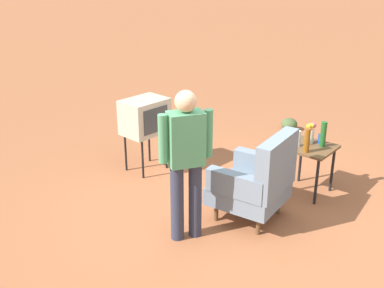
{
  "coord_description": "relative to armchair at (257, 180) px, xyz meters",
  "views": [
    {
      "loc": [
        4.11,
        2.66,
        2.88
      ],
      "look_at": [
        -0.12,
        -0.83,
        0.65
      ],
      "focal_mm": 44.48,
      "sensor_mm": 36.0,
      "label": 1
    }
  ],
  "objects": [
    {
      "name": "ground_plane",
      "position": [
        0.04,
        -0.19,
        -0.5
      ],
      "size": [
        60.0,
        60.0,
        0.0
      ],
      "primitive_type": "plane",
      "color": "#A05B38"
    },
    {
      "name": "bottle_wine_green",
      "position": [
        -1.09,
        0.25,
        0.29
      ],
      "size": [
        0.07,
        0.07,
        0.32
      ],
      "primitive_type": "cylinder",
      "color": "#1E5623",
      "rests_on": "side_table"
    },
    {
      "name": "soda_can_blue",
      "position": [
        -1.17,
        0.19,
        0.19
      ],
      "size": [
        0.07,
        0.07,
        0.12
      ],
      "primitive_type": "cylinder",
      "color": "blue",
      "rests_on": "side_table"
    },
    {
      "name": "bottle_short_clear",
      "position": [
        -0.9,
        0.01,
        0.23
      ],
      "size": [
        0.06,
        0.06,
        0.2
      ],
      "primitive_type": "cylinder",
      "color": "silver",
      "rests_on": "side_table"
    },
    {
      "name": "person_standing",
      "position": [
        0.78,
        -0.39,
        0.44
      ],
      "size": [
        0.5,
        0.38,
        1.64
      ],
      "color": "#2D3347",
      "rests_on": "ground"
    },
    {
      "name": "bottle_tall_amber",
      "position": [
        -0.8,
        0.18,
        0.28
      ],
      "size": [
        0.07,
        0.07,
        0.3
      ],
      "primitive_type": "cylinder",
      "color": "brown",
      "rests_on": "side_table"
    },
    {
      "name": "side_table",
      "position": [
        -0.99,
        0.14,
        0.04
      ],
      "size": [
        0.56,
        0.56,
        0.63
      ],
      "color": "black",
      "rests_on": "ground"
    },
    {
      "name": "tv_on_stand",
      "position": [
        -0.18,
        -1.93,
        0.28
      ],
      "size": [
        0.63,
        0.48,
        1.03
      ],
      "color": "black",
      "rests_on": "ground"
    },
    {
      "name": "armchair",
      "position": [
        0.0,
        0.0,
        0.0
      ],
      "size": [
        0.85,
        0.86,
        1.06
      ],
      "color": "brown",
      "rests_on": "ground"
    },
    {
      "name": "flower_vase",
      "position": [
        -1.09,
        0.08,
        0.28
      ],
      "size": [
        0.14,
        0.1,
        0.27
      ],
      "color": "silver",
      "rests_on": "side_table"
    },
    {
      "name": "shrub_far",
      "position": [
        -2.89,
        -1.15,
        -0.39
      ],
      "size": [
        0.27,
        0.27,
        0.21
      ],
      "primitive_type": "ellipsoid",
      "color": "#475B33",
      "rests_on": "ground"
    }
  ]
}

